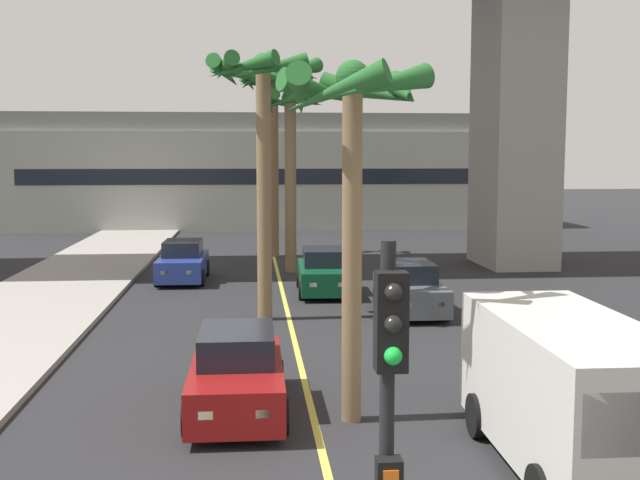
% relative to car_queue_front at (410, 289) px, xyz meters
% --- Properties ---
extents(lane_stripe_center, '(0.14, 56.00, 0.01)m').
position_rel_car_queue_front_xyz_m(lane_stripe_center, '(-3.77, -0.84, -0.72)').
color(lane_stripe_center, '#DBCC4C').
rests_on(lane_stripe_center, ground).
extents(pier_building_backdrop, '(34.55, 8.04, 7.54)m').
position_rel_car_queue_front_xyz_m(pier_building_backdrop, '(-3.77, 30.33, 2.99)').
color(pier_building_backdrop, '#ADB2A8').
rests_on(pier_building_backdrop, ground).
extents(car_queue_front, '(1.86, 4.11, 1.56)m').
position_rel_car_queue_front_xyz_m(car_queue_front, '(0.00, 0.00, 0.00)').
color(car_queue_front, '#4C5156').
rests_on(car_queue_front, ground).
extents(car_queue_second, '(1.86, 4.11, 1.56)m').
position_rel_car_queue_front_xyz_m(car_queue_second, '(-5.18, -8.99, 0.00)').
color(car_queue_second, maroon).
rests_on(car_queue_second, ground).
extents(car_queue_third, '(1.94, 4.15, 1.56)m').
position_rel_car_queue_front_xyz_m(car_queue_third, '(-2.33, 3.70, 0.00)').
color(car_queue_third, '#0C4728').
rests_on(car_queue_third, ground).
extents(car_queue_fourth, '(1.90, 4.13, 1.56)m').
position_rel_car_queue_front_xyz_m(car_queue_fourth, '(-7.50, 6.82, 0.00)').
color(car_queue_fourth, navy).
rests_on(car_queue_fourth, ground).
extents(delivery_van, '(2.21, 5.28, 2.36)m').
position_rel_car_queue_front_xyz_m(delivery_van, '(-0.09, -12.33, 0.57)').
color(delivery_van, silver).
rests_on(delivery_van, ground).
extents(traffic_light_median_near, '(0.24, 0.37, 4.20)m').
position_rel_car_queue_front_xyz_m(traffic_light_median_near, '(-3.87, -17.74, 1.99)').
color(traffic_light_median_near, black).
rests_on(traffic_light_median_near, ground).
extents(palm_tree_near_median, '(3.46, 3.50, 7.76)m').
position_rel_car_queue_front_xyz_m(palm_tree_near_median, '(-4.49, -0.63, 5.63)').
color(palm_tree_near_median, brown).
rests_on(palm_tree_near_median, ground).
extents(palm_tree_mid_median, '(2.93, 3.08, 7.55)m').
position_rel_car_queue_front_xyz_m(palm_tree_mid_median, '(-3.25, 8.73, 5.03)').
color(palm_tree_mid_median, brown).
rests_on(palm_tree_mid_median, ground).
extents(palm_tree_far_median, '(3.66, 3.72, 8.83)m').
position_rel_car_queue_front_xyz_m(palm_tree_far_median, '(-3.69, 13.88, 6.72)').
color(palm_tree_far_median, brown).
rests_on(palm_tree_far_median, ground).
extents(palm_tree_farthest_median, '(2.73, 2.90, 6.51)m').
position_rel_car_queue_front_xyz_m(palm_tree_farthest_median, '(-3.09, -9.68, 4.53)').
color(palm_tree_farthest_median, brown).
rests_on(palm_tree_farthest_median, ground).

